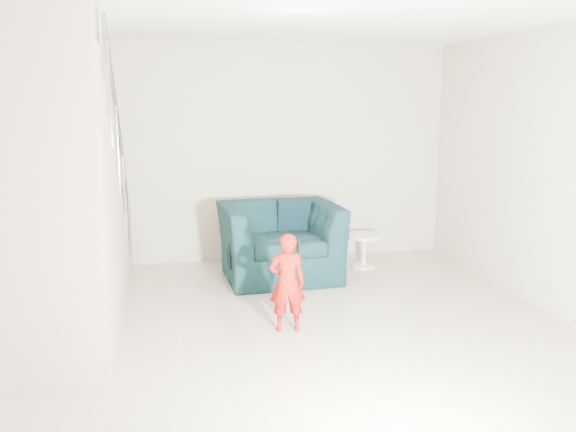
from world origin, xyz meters
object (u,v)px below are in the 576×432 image
(staircase, at_px, (54,229))
(side_table, at_px, (364,245))
(armchair, at_px, (280,241))
(toddler, at_px, (287,282))

(staircase, bearing_deg, side_table, 25.24)
(armchair, xyz_separation_m, toddler, (-0.24, -1.63, 0.02))
(armchair, relative_size, staircase, 0.36)
(armchair, relative_size, toddler, 1.48)
(side_table, bearing_deg, staircase, -154.76)
(side_table, height_order, staircase, staircase)
(side_table, bearing_deg, toddler, -125.74)
(toddler, height_order, side_table, toddler)
(side_table, relative_size, staircase, 0.11)
(toddler, bearing_deg, armchair, -93.18)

